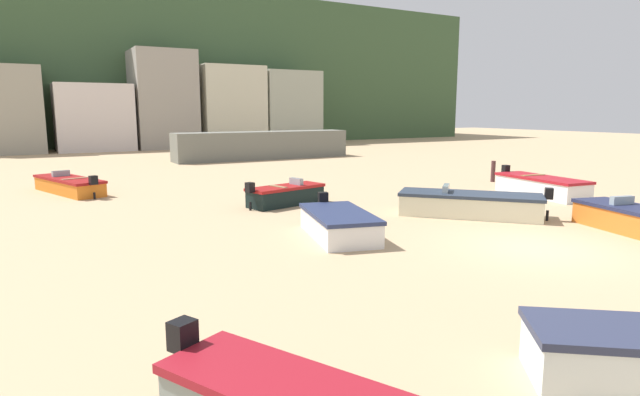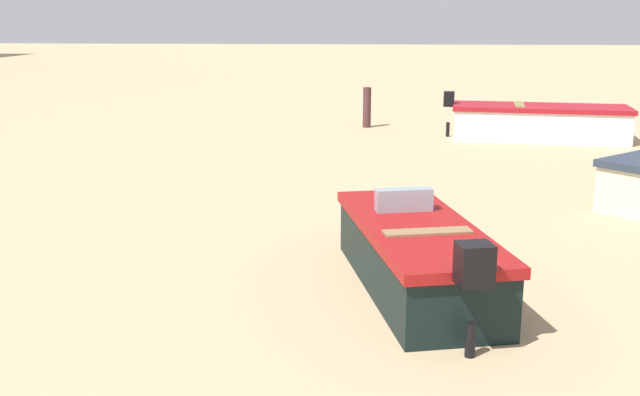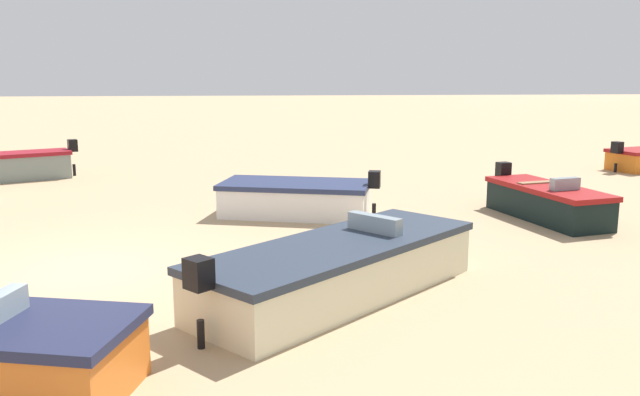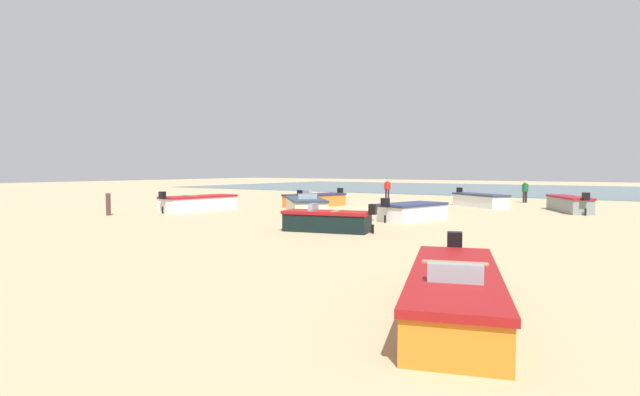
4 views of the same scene
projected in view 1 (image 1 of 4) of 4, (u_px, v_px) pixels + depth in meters
ground_plane at (536, 248)px, 15.02m from camera, size 160.00×160.00×0.00m
headland_hill at (126, 74)px, 70.17m from camera, size 90.00×32.00×17.69m
harbor_pier at (263, 145)px, 42.71m from camera, size 14.65×2.40×2.25m
townhouse_left at (6, 110)px, 47.75m from camera, size 6.10×5.65×8.00m
townhouse_centre_left at (93, 118)px, 51.70m from camera, size 7.07×6.19×6.52m
townhouse_centre at (163, 100)px, 54.74m from camera, size 6.15×6.13×10.12m
townhouse_centre_right at (230, 106)px, 58.07m from camera, size 6.94×5.43×8.81m
townhouse_right at (285, 108)px, 61.96m from camera, size 6.84×6.33×8.49m
boat_cream_0 at (470, 204)px, 19.54m from camera, size 4.79×4.99×1.20m
boat_orange_2 at (640, 221)px, 16.70m from camera, size 2.51×4.78×1.16m
boat_white_3 at (339, 224)px, 16.33m from camera, size 2.63×4.01×1.14m
boat_black_5 at (286, 195)px, 21.89m from camera, size 3.78×2.04×1.13m
boat_orange_6 at (69, 185)px, 25.04m from camera, size 2.97×5.36×1.07m
boat_white_7 at (541, 186)px, 24.19m from camera, size 2.18×4.87×1.23m
mooring_post_near_water at (493, 171)px, 29.02m from camera, size 0.24×0.24×1.18m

